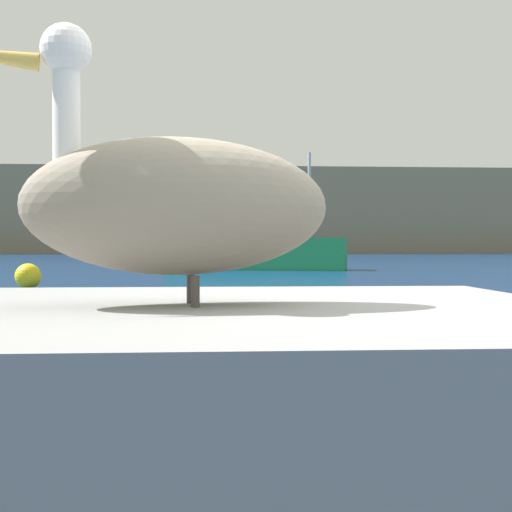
% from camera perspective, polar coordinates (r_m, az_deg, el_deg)
% --- Properties ---
extents(ground_plane, '(260.00, 260.00, 0.00)m').
position_cam_1_polar(ground_plane, '(2.87, 16.95, -18.89)').
color(ground_plane, navy).
extents(hillside_backdrop, '(140.00, 11.07, 9.11)m').
position_cam_1_polar(hillside_backdrop, '(77.09, -3.15, 3.62)').
color(hillside_backdrop, '#7F755B').
rests_on(hillside_backdrop, ground).
extents(pier_dock, '(2.79, 2.07, 0.77)m').
position_cam_1_polar(pier_dock, '(2.45, -6.44, -13.00)').
color(pier_dock, gray).
rests_on(pier_dock, ground).
extents(pelican, '(1.41, 0.56, 0.94)m').
position_cam_1_polar(pelican, '(2.38, -6.89, 4.52)').
color(pelican, gray).
rests_on(pelican, pier_dock).
extents(fishing_boat_green, '(7.15, 3.73, 4.49)m').
position_cam_1_polar(fishing_boat_green, '(26.94, -0.42, 0.80)').
color(fishing_boat_green, '#1E8C4C').
rests_on(fishing_boat_green, ground).
extents(mooring_buoy, '(0.56, 0.56, 0.56)m').
position_cam_1_polar(mooring_buoy, '(15.89, -18.24, -1.59)').
color(mooring_buoy, yellow).
rests_on(mooring_buoy, ground).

